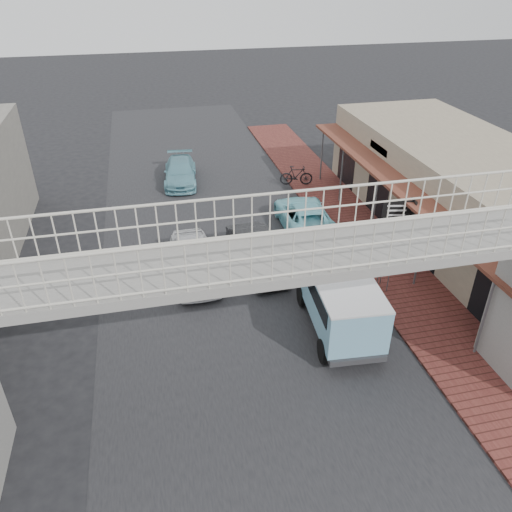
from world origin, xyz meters
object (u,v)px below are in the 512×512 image
angkot_curb (305,216)px  angkot_far (180,172)px  motorcycle_near (388,249)px  street_clock (385,238)px  arrow_sign (416,212)px  dark_sedan (257,252)px  angkot_van (341,297)px  motorcycle_far (296,175)px  white_hatchback (194,260)px

angkot_curb → angkot_far: (-5.11, 6.99, -0.04)m
motorcycle_near → street_clock: bearing=127.3°
angkot_curb → angkot_far: angkot_curb is taller
street_clock → arrow_sign: 2.32m
dark_sedan → angkot_curb: size_ratio=0.90×
angkot_van → street_clock: street_clock is taller
angkot_curb → arrow_sign: arrow_sign is taller
dark_sedan → angkot_far: (-2.19, 9.80, -0.09)m
motorcycle_near → angkot_van: bearing=117.3°
angkot_curb → motorcycle_near: angkot_curb is taller
dark_sedan → angkot_curb: (2.92, 2.81, -0.04)m
motorcycle_near → angkot_curb: bearing=17.7°
street_clock → angkot_van: bearing=-147.8°
motorcycle_far → street_clock: bearing=-167.5°
motorcycle_near → motorcycle_far: 8.53m
angkot_van → motorcycle_far: 12.54m
dark_sedan → angkot_van: angkot_van is taller
dark_sedan → angkot_curb: bearing=37.9°
dark_sedan → motorcycle_near: size_ratio=2.74×
dark_sedan → angkot_far: 10.04m
motorcycle_far → street_clock: size_ratio=0.68×
dark_sedan → arrow_sign: size_ratio=1.42×
motorcycle_near → angkot_far: bearing=17.3°
angkot_van → street_clock: size_ratio=1.71×
angkot_far → angkot_van: 14.90m
angkot_far → street_clock: size_ratio=1.61×
white_hatchback → angkot_curb: size_ratio=0.91×
dark_sedan → angkot_far: bearing=96.6°
motorcycle_far → arrow_sign: (2.00, -9.16, 1.89)m
angkot_curb → arrow_sign: 5.53m
angkot_curb → motorcycle_far: size_ratio=2.64×
white_hatchback → motorcycle_far: white_hatchback is taller
motorcycle_near → motorcycle_far: size_ratio=0.86×
angkot_curb → dark_sedan: bearing=46.4°
white_hatchback → motorcycle_far: size_ratio=2.39×
motorcycle_near → motorcycle_far: (-1.47, 8.41, 0.13)m
white_hatchback → arrow_sign: bearing=-8.9°
street_clock → white_hatchback: bearing=153.0°
white_hatchback → motorcycle_far: 10.30m
white_hatchback → street_clock: street_clock is taller
dark_sedan → motorcycle_far: 8.76m
white_hatchback → angkot_curb: white_hatchback is taller
angkot_far → motorcycle_far: (6.21, -2.02, 0.02)m
angkot_curb → street_clock: size_ratio=1.80×
angkot_far → street_clock: (6.31, -12.49, 1.68)m
white_hatchback → arrow_sign: (8.62, -1.28, 1.79)m
white_hatchback → motorcycle_near: (8.09, -0.53, -0.23)m
angkot_curb → street_clock: bearing=104.8°
angkot_curb → motorcycle_near: size_ratio=3.06×
white_hatchback → angkot_van: size_ratio=0.96×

